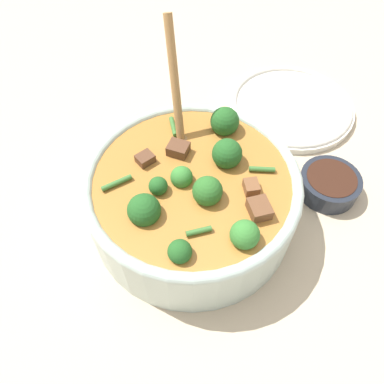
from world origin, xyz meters
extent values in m
plane|color=#C6B293|center=(0.00, 0.00, 0.00)|extent=(4.00, 4.00, 0.00)
cylinder|color=#B2C6BC|center=(0.00, 0.00, 0.05)|extent=(0.30, 0.30, 0.09)
torus|color=#B2C6BC|center=(0.00, 0.00, 0.09)|extent=(0.30, 0.30, 0.02)
cylinder|color=#B27533|center=(0.00, 0.00, 0.07)|extent=(0.28, 0.28, 0.05)
sphere|color=#235B23|center=(0.05, -0.01, 0.10)|extent=(0.03, 0.03, 0.03)
cylinder|color=#6B9956|center=(0.05, -0.01, 0.08)|extent=(0.01, 0.01, 0.01)
sphere|color=#387F33|center=(0.00, 0.11, 0.11)|extent=(0.04, 0.04, 0.04)
cylinder|color=#6B9956|center=(0.00, 0.11, 0.08)|extent=(0.01, 0.01, 0.02)
sphere|color=#235B23|center=(-0.09, -0.05, 0.11)|extent=(0.04, 0.04, 0.04)
cylinder|color=#6B9956|center=(-0.09, -0.05, 0.08)|extent=(0.01, 0.01, 0.02)
sphere|color=#387F33|center=(0.01, -0.01, 0.10)|extent=(0.03, 0.03, 0.03)
cylinder|color=#6B9956|center=(0.01, -0.01, 0.08)|extent=(0.01, 0.01, 0.01)
sphere|color=#235B23|center=(0.08, 0.01, 0.10)|extent=(0.04, 0.04, 0.04)
cylinder|color=#6B9956|center=(0.08, 0.01, 0.07)|extent=(0.01, 0.01, 0.02)
sphere|color=#235B23|center=(-0.06, 0.00, 0.11)|extent=(0.04, 0.04, 0.04)
cylinder|color=#6B9956|center=(-0.06, 0.00, 0.08)|extent=(0.01, 0.01, 0.02)
sphere|color=#235B23|center=(0.07, 0.08, 0.10)|extent=(0.03, 0.03, 0.03)
cylinder|color=#6B9956|center=(0.07, 0.08, 0.08)|extent=(0.01, 0.01, 0.01)
sphere|color=#2D6B28|center=(0.00, 0.04, 0.11)|extent=(0.04, 0.04, 0.04)
cylinder|color=#6B9956|center=(0.00, 0.04, 0.08)|extent=(0.01, 0.01, 0.02)
cube|color=brown|center=(0.04, -0.06, 0.10)|extent=(0.02, 0.02, 0.02)
cube|color=brown|center=(-0.05, 0.06, 0.10)|extent=(0.03, 0.03, 0.02)
cube|color=brown|center=(-0.04, 0.09, 0.10)|extent=(0.03, 0.04, 0.02)
cube|color=brown|center=(-0.01, -0.05, 0.10)|extent=(0.04, 0.04, 0.02)
cylinder|color=#3D7533|center=(0.09, -0.05, 0.10)|extent=(0.04, 0.01, 0.01)
cylinder|color=#3D7533|center=(-0.03, -0.09, 0.10)|extent=(0.02, 0.04, 0.01)
cylinder|color=#3D7533|center=(-0.09, 0.04, 0.10)|extent=(0.03, 0.03, 0.01)
cylinder|color=#3D7533|center=(0.04, 0.07, 0.10)|extent=(0.03, 0.02, 0.01)
ellipsoid|color=#A87A47|center=(-0.03, -0.07, 0.09)|extent=(0.04, 0.03, 0.01)
cylinder|color=#A87A47|center=(-0.04, -0.10, 0.17)|extent=(0.04, 0.08, 0.16)
cylinder|color=#232833|center=(-0.21, 0.08, 0.02)|extent=(0.09, 0.09, 0.03)
cylinder|color=#381E14|center=(-0.21, 0.08, 0.03)|extent=(0.08, 0.08, 0.01)
cylinder|color=silver|center=(-0.30, -0.10, 0.01)|extent=(0.24, 0.24, 0.01)
torus|color=silver|center=(-0.30, -0.10, 0.01)|extent=(0.23, 0.23, 0.01)
camera|label=1|loc=(0.17, 0.26, 0.49)|focal=35.00mm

